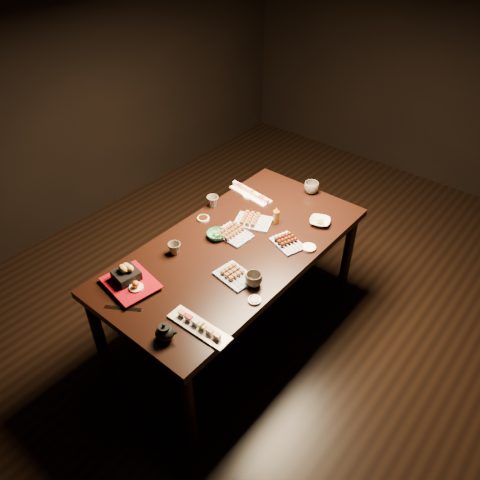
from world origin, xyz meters
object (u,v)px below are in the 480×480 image
(yakitori_plate_right, at_px, (235,274))
(yakitori_plate_left, at_px, (253,219))
(teacup_far_left, at_px, (213,201))
(yakitori_plate_center, at_px, (233,232))
(dining_table, at_px, (235,289))
(teapot, at_px, (165,331))
(teacup_mid_right, at_px, (254,279))
(sushi_platter_near, at_px, (199,325))
(sushi_platter_far, at_px, (250,192))
(tempura_tray, at_px, (130,278))
(edamame_bowl_green, at_px, (217,235))
(edamame_bowl_cream, at_px, (320,222))
(teacup_far_right, at_px, (311,188))
(teacup_near_left, at_px, (175,248))
(condiment_bottle, at_px, (276,215))

(yakitori_plate_right, bearing_deg, yakitori_plate_left, 124.74)
(teacup_far_left, bearing_deg, yakitori_plate_center, -26.78)
(dining_table, relative_size, yakitori_plate_left, 7.56)
(teapot, bearing_deg, teacup_mid_right, 51.80)
(sushi_platter_near, relative_size, teacup_far_left, 4.45)
(sushi_platter_far, distance_m, yakitori_plate_center, 0.50)
(dining_table, relative_size, teapot, 15.49)
(teacup_mid_right, distance_m, teapot, 0.60)
(dining_table, xyz_separation_m, yakitori_plate_right, (0.18, -0.22, 0.40))
(tempura_tray, height_order, teapot, tempura_tray)
(yakitori_plate_left, relative_size, tempura_tray, 0.78)
(sushi_platter_near, xyz_separation_m, edamame_bowl_green, (-0.44, 0.62, -0.00))
(teacup_mid_right, bearing_deg, sushi_platter_far, 129.94)
(dining_table, relative_size, edamame_bowl_green, 14.08)
(edamame_bowl_cream, distance_m, teacup_far_right, 0.39)
(yakitori_plate_right, relative_size, teapot, 1.91)
(edamame_bowl_cream, bearing_deg, yakitori_plate_left, -141.32)
(edamame_bowl_green, relative_size, teacup_far_right, 1.19)
(edamame_bowl_cream, height_order, teacup_mid_right, teacup_mid_right)
(edamame_bowl_green, height_order, tempura_tray, tempura_tray)
(dining_table, distance_m, edamame_bowl_green, 0.42)
(sushi_platter_near, relative_size, tempura_tray, 1.22)
(teacup_mid_right, bearing_deg, teapot, -99.78)
(teacup_mid_right, height_order, teacup_far_right, teacup_far_right)
(teacup_far_right, bearing_deg, teacup_far_left, -126.30)
(edamame_bowl_cream, height_order, tempura_tray, tempura_tray)
(sushi_platter_near, relative_size, sushi_platter_far, 1.06)
(tempura_tray, xyz_separation_m, teapot, (0.43, -0.14, -0.01))
(dining_table, relative_size, teacup_near_left, 22.89)
(yakitori_plate_center, distance_m, teapot, 0.90)
(yakitori_plate_right, distance_m, edamame_bowl_cream, 0.77)
(teapot, bearing_deg, edamame_bowl_cream, 58.27)
(dining_table, distance_m, yakitori_plate_right, 0.49)
(edamame_bowl_green, height_order, teacup_mid_right, teacup_mid_right)
(teapot, bearing_deg, yakitori_plate_right, 63.58)
(yakitori_plate_left, relative_size, teacup_mid_right, 2.42)
(teacup_far_right, bearing_deg, sushi_platter_far, -135.81)
(sushi_platter_near, xyz_separation_m, tempura_tray, (-0.52, -0.02, 0.03))
(yakitori_plate_left, height_order, edamame_bowl_cream, yakitori_plate_left)
(tempura_tray, relative_size, teacup_far_right, 2.84)
(sushi_platter_far, height_order, teapot, teapot)
(dining_table, xyz_separation_m, sushi_platter_far, (-0.30, 0.52, 0.40))
(teacup_far_right, distance_m, condiment_bottle, 0.47)
(edamame_bowl_cream, relative_size, teacup_mid_right, 1.37)
(edamame_bowl_green, distance_m, teacup_near_left, 0.30)
(teacup_near_left, height_order, teacup_mid_right, teacup_mid_right)
(edamame_bowl_cream, bearing_deg, sushi_platter_near, -89.42)
(yakitori_plate_left, bearing_deg, sushi_platter_near, -89.72)
(teacup_near_left, bearing_deg, edamame_bowl_cream, 57.86)
(teacup_near_left, relative_size, condiment_bottle, 0.63)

